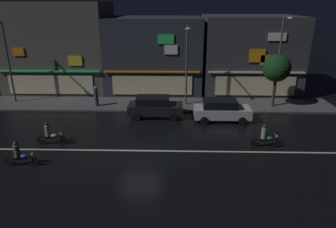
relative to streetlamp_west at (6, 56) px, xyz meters
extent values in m
plane|color=black|center=(12.37, -8.94, -4.29)|extent=(140.00, 140.00, 0.00)
cube|color=beige|center=(12.37, -8.94, -4.29)|extent=(30.45, 0.16, 0.01)
cube|color=#4C4C4F|center=(12.37, -0.06, -4.22)|extent=(32.05, 3.83, 0.14)
cube|color=#2D333D|center=(12.37, 5.22, -0.65)|extent=(9.34, 6.62, 7.28)
cube|color=orange|center=(12.37, 1.79, -1.69)|extent=(8.87, 0.24, 0.12)
cube|color=white|center=(14.12, 1.85, 0.33)|extent=(1.19, 0.08, 0.83)
cube|color=#33E572|center=(13.65, 1.85, 1.24)|extent=(1.46, 0.08, 0.82)
cube|color=beige|center=(12.37, 1.85, -2.99)|extent=(7.47, 0.06, 1.80)
cube|color=#56514C|center=(2.75, 5.44, 0.05)|extent=(10.03, 7.05, 8.69)
cube|color=#33E572|center=(2.75, 1.79, -1.69)|extent=(9.53, 0.24, 0.12)
cube|color=orange|center=(0.18, 1.85, 0.08)|extent=(1.00, 0.08, 0.73)
cube|color=yellow|center=(5.32, 1.85, -0.72)|extent=(1.26, 0.08, 0.89)
cube|color=beige|center=(2.75, 1.85, -2.99)|extent=(8.02, 0.06, 1.80)
cube|color=#383A3F|center=(21.99, 5.70, -0.59)|extent=(9.25, 7.58, 7.40)
cube|color=white|center=(21.99, 1.79, -1.69)|extent=(8.79, 0.24, 0.12)
cube|color=orange|center=(21.90, 1.85, -0.18)|extent=(1.43, 0.08, 1.18)
cube|color=white|center=(23.49, 1.85, 1.49)|extent=(1.58, 0.08, 0.69)
cube|color=orange|center=(23.25, 1.85, -0.61)|extent=(2.05, 0.08, 0.95)
cube|color=beige|center=(21.99, 1.85, -2.99)|extent=(7.40, 0.06, 1.80)
cylinder|color=#47494C|center=(0.00, 0.22, -0.64)|extent=(0.16, 0.16, 7.03)
cylinder|color=#47494C|center=(15.48, -0.12, -0.78)|extent=(0.16, 0.16, 6.76)
cube|color=#47494C|center=(15.48, -0.82, 2.50)|extent=(0.10, 1.40, 0.10)
ellipsoid|color=#F9E099|center=(15.48, -1.52, 2.42)|extent=(0.44, 0.32, 0.20)
cylinder|color=#47494C|center=(23.09, -0.41, -0.37)|extent=(0.16, 0.16, 7.57)
cube|color=#47494C|center=(23.09, -1.11, 3.31)|extent=(0.10, 1.40, 0.10)
ellipsoid|color=#F9E099|center=(23.09, -1.81, 3.23)|extent=(0.44, 0.32, 0.20)
cylinder|color=#334766|center=(7.68, -0.80, -3.39)|extent=(0.38, 0.38, 1.53)
sphere|color=tan|center=(7.68, -0.80, -2.51)|extent=(0.22, 0.22, 0.22)
cylinder|color=#473323|center=(23.02, -0.42, -2.95)|extent=(0.24, 0.24, 2.41)
sphere|color=#143819|center=(23.02, -0.42, -0.82)|extent=(2.33, 2.33, 2.33)
cube|color=black|center=(12.99, -2.99, -3.60)|extent=(4.30, 1.78, 0.76)
cube|color=black|center=(12.77, -2.99, -2.92)|extent=(2.58, 1.57, 0.60)
cube|color=#F9F2CC|center=(15.10, -2.38, -3.50)|extent=(0.08, 0.20, 0.12)
cube|color=#F9F2CC|center=(15.10, -3.59, -3.50)|extent=(0.08, 0.20, 0.12)
cylinder|color=black|center=(14.41, -2.10, -3.98)|extent=(0.62, 0.20, 0.62)
cylinder|color=black|center=(14.41, -3.88, -3.98)|extent=(0.62, 0.20, 0.62)
cylinder|color=black|center=(11.57, -2.10, -3.98)|extent=(0.62, 0.20, 0.62)
cylinder|color=black|center=(11.57, -3.88, -3.98)|extent=(0.62, 0.20, 0.62)
cube|color=silver|center=(18.16, -3.65, -3.60)|extent=(4.30, 1.78, 0.76)
cube|color=black|center=(17.94, -3.65, -2.92)|extent=(2.58, 1.57, 0.60)
cube|color=#F9F2CC|center=(20.27, -3.05, -3.50)|extent=(0.08, 0.20, 0.12)
cube|color=#F9F2CC|center=(20.27, -4.26, -3.50)|extent=(0.08, 0.20, 0.12)
cylinder|color=black|center=(19.58, -2.76, -3.98)|extent=(0.62, 0.20, 0.62)
cylinder|color=black|center=(19.58, -4.54, -3.98)|extent=(0.62, 0.20, 0.62)
cylinder|color=black|center=(16.74, -2.76, -3.98)|extent=(0.62, 0.20, 0.62)
cylinder|color=black|center=(16.74, -4.54, -3.98)|extent=(0.62, 0.20, 0.62)
cylinder|color=black|center=(6.60, -10.95, -3.99)|extent=(0.60, 0.08, 0.60)
cylinder|color=black|center=(5.30, -10.95, -3.99)|extent=(0.60, 0.10, 0.60)
cube|color=black|center=(5.95, -10.95, -3.89)|extent=(1.30, 0.14, 0.20)
ellipsoid|color=#1E4CB2|center=(6.15, -10.95, -3.67)|extent=(0.44, 0.26, 0.24)
cube|color=black|center=(5.75, -10.95, -3.74)|extent=(0.56, 0.22, 0.10)
cylinder|color=slate|center=(6.55, -10.95, -3.44)|extent=(0.03, 0.60, 0.03)
sphere|color=white|center=(6.64, -10.95, -3.54)|extent=(0.14, 0.14, 0.14)
cylinder|color=#4C664C|center=(5.80, -10.95, -3.34)|extent=(0.32, 0.32, 0.70)
sphere|color=#333338|center=(5.80, -10.95, -2.88)|extent=(0.22, 0.22, 0.22)
cylinder|color=black|center=(7.20, -8.16, -3.99)|extent=(0.60, 0.08, 0.60)
cylinder|color=black|center=(5.90, -8.16, -3.99)|extent=(0.60, 0.10, 0.60)
cube|color=black|center=(6.55, -8.16, -3.89)|extent=(1.30, 0.14, 0.20)
ellipsoid|color=#B2B7BC|center=(6.75, -8.16, -3.67)|extent=(0.44, 0.26, 0.24)
cube|color=black|center=(6.35, -8.16, -3.74)|extent=(0.56, 0.22, 0.10)
cylinder|color=slate|center=(7.15, -8.16, -3.44)|extent=(0.03, 0.60, 0.03)
sphere|color=white|center=(7.24, -8.16, -3.54)|extent=(0.14, 0.14, 0.14)
cylinder|color=gray|center=(6.40, -8.16, -3.34)|extent=(0.32, 0.32, 0.70)
sphere|color=#333338|center=(6.40, -8.16, -2.88)|extent=(0.22, 0.22, 0.22)
cylinder|color=black|center=(20.92, -8.21, -3.99)|extent=(0.60, 0.08, 0.60)
cylinder|color=black|center=(19.62, -8.21, -3.99)|extent=(0.60, 0.10, 0.60)
cube|color=black|center=(20.27, -8.21, -3.89)|extent=(1.30, 0.14, 0.20)
ellipsoid|color=#268C3F|center=(20.47, -8.21, -3.67)|extent=(0.44, 0.26, 0.24)
cube|color=black|center=(20.07, -8.21, -3.74)|extent=(0.56, 0.22, 0.10)
cylinder|color=slate|center=(20.87, -8.21, -3.44)|extent=(0.03, 0.60, 0.03)
sphere|color=white|center=(20.96, -8.21, -3.54)|extent=(0.14, 0.14, 0.14)
cylinder|color=gray|center=(20.12, -8.21, -3.34)|extent=(0.32, 0.32, 0.70)
sphere|color=#333338|center=(20.12, -8.21, -2.88)|extent=(0.22, 0.22, 0.22)
cone|color=orange|center=(13.00, -2.98, -4.02)|extent=(0.36, 0.36, 0.55)
camera|label=1|loc=(14.54, -25.72, 4.40)|focal=32.42mm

